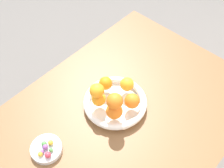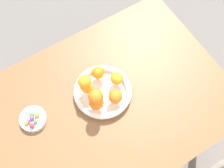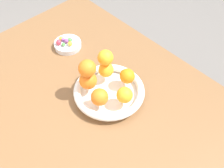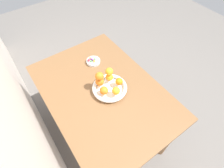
% 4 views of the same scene
% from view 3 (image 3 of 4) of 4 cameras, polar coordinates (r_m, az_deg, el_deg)
% --- Properties ---
extents(dining_table, '(1.10, 0.76, 0.74)m').
position_cam_3_polar(dining_table, '(1.07, -3.40, -5.67)').
color(dining_table, brown).
rests_on(dining_table, ground_plane).
extents(fruit_bowl, '(0.25, 0.25, 0.04)m').
position_cam_3_polar(fruit_bowl, '(0.98, -0.60, -1.58)').
color(fruit_bowl, white).
rests_on(fruit_bowl, dining_table).
extents(candy_dish, '(0.11, 0.11, 0.02)m').
position_cam_3_polar(candy_dish, '(1.18, -8.97, 7.90)').
color(candy_dish, silver).
rests_on(candy_dish, dining_table).
extents(orange_0, '(0.06, 0.06, 0.06)m').
position_cam_3_polar(orange_0, '(0.91, -2.54, -2.67)').
color(orange_0, orange).
rests_on(orange_0, fruit_bowl).
extents(orange_1, '(0.06, 0.06, 0.06)m').
position_cam_3_polar(orange_1, '(0.92, 2.59, -2.25)').
color(orange_1, orange).
rests_on(orange_1, fruit_bowl).
extents(orange_2, '(0.05, 0.05, 0.05)m').
position_cam_3_polar(orange_2, '(0.97, 3.11, 1.61)').
color(orange_2, orange).
rests_on(orange_2, fruit_bowl).
extents(orange_3, '(0.05, 0.05, 0.05)m').
position_cam_3_polar(orange_3, '(0.99, -1.22, 2.93)').
color(orange_3, orange).
rests_on(orange_3, fruit_bowl).
extents(orange_4, '(0.06, 0.06, 0.06)m').
position_cam_3_polar(orange_4, '(0.96, -4.82, 0.76)').
color(orange_4, orange).
rests_on(orange_4, fruit_bowl).
extents(orange_5, '(0.06, 0.06, 0.06)m').
position_cam_3_polar(orange_5, '(0.95, -1.34, 5.39)').
color(orange_5, orange).
rests_on(orange_5, orange_3).
extents(orange_6, '(0.06, 0.06, 0.06)m').
position_cam_3_polar(orange_6, '(0.91, -5.20, 3.09)').
color(orange_6, orange).
rests_on(orange_6, orange_4).
extents(candy_ball_0, '(0.02, 0.02, 0.02)m').
position_cam_3_polar(candy_ball_0, '(1.16, -9.86, 7.91)').
color(candy_ball_0, '#4C9947').
rests_on(candy_ball_0, candy_dish).
extents(candy_ball_1, '(0.01, 0.01, 0.01)m').
position_cam_3_polar(candy_ball_1, '(1.18, -9.92, 8.89)').
color(candy_ball_1, '#8C4C99').
rests_on(candy_ball_1, candy_dish).
extents(candy_ball_2, '(0.02, 0.02, 0.02)m').
position_cam_3_polar(candy_ball_2, '(1.17, -9.20, 8.64)').
color(candy_ball_2, '#8C4C99').
rests_on(candy_ball_2, candy_dish).
extents(candy_ball_3, '(0.01, 0.01, 0.01)m').
position_cam_3_polar(candy_ball_3, '(1.17, -8.62, 8.71)').
color(candy_ball_3, '#472819').
rests_on(candy_ball_3, candy_dish).
extents(candy_ball_4, '(0.02, 0.02, 0.02)m').
position_cam_3_polar(candy_ball_4, '(1.16, -8.52, 8.10)').
color(candy_ball_4, gold).
rests_on(candy_ball_4, candy_dish).
extents(candy_ball_5, '(0.02, 0.02, 0.02)m').
position_cam_3_polar(candy_ball_5, '(1.17, -10.78, 8.31)').
color(candy_ball_5, '#C6384C').
rests_on(candy_ball_5, candy_dish).
extents(candy_ball_6, '(0.02, 0.02, 0.02)m').
position_cam_3_polar(candy_ball_6, '(1.17, -8.57, 8.83)').
color(candy_ball_6, '#4C9947').
rests_on(candy_ball_6, candy_dish).
extents(candy_ball_7, '(0.02, 0.02, 0.02)m').
position_cam_3_polar(candy_ball_7, '(1.19, -10.30, 9.09)').
color(candy_ball_7, gold).
rests_on(candy_ball_7, candy_dish).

